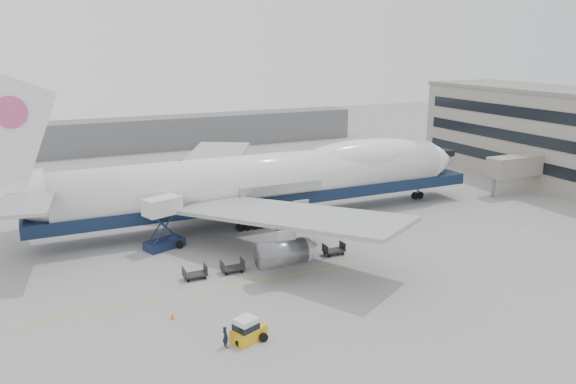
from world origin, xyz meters
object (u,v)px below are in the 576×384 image
baggage_tug (248,330)px  ground_worker (225,337)px  catering_truck (163,219)px  airliner (268,178)px

baggage_tug → ground_worker: size_ratio=1.79×
catering_truck → baggage_tug: catering_truck is taller
airliner → catering_truck: bearing=-162.1°
catering_truck → ground_worker: (-0.67, -23.60, -2.56)m
baggage_tug → airliner: bearing=42.0°
airliner → baggage_tug: airliner is taller
airliner → ground_worker: airliner is taller
ground_worker → baggage_tug: bearing=-97.5°
airliner → baggage_tug: 31.79m
baggage_tug → ground_worker: 1.90m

